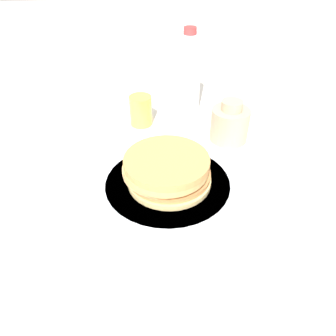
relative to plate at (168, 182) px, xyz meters
name	(u,v)px	position (x,y,z in m)	size (l,w,h in m)	color
ground_plane	(161,186)	(0.00, 0.02, -0.01)	(4.00, 4.00, 0.00)	silver
plate	(168,182)	(0.00, 0.00, 0.00)	(0.30, 0.30, 0.01)	silver
pancake_stack	(167,169)	(0.00, 0.00, 0.04)	(0.19, 0.19, 0.06)	#D5BB75
juice_glass	(141,111)	(0.27, 0.07, 0.04)	(0.06, 0.06, 0.08)	yellow
cream_jug	(230,123)	(0.18, -0.17, 0.04)	(0.10, 0.10, 0.11)	tan
water_bottle_near	(189,75)	(0.34, -0.07, 0.11)	(0.07, 0.07, 0.24)	white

